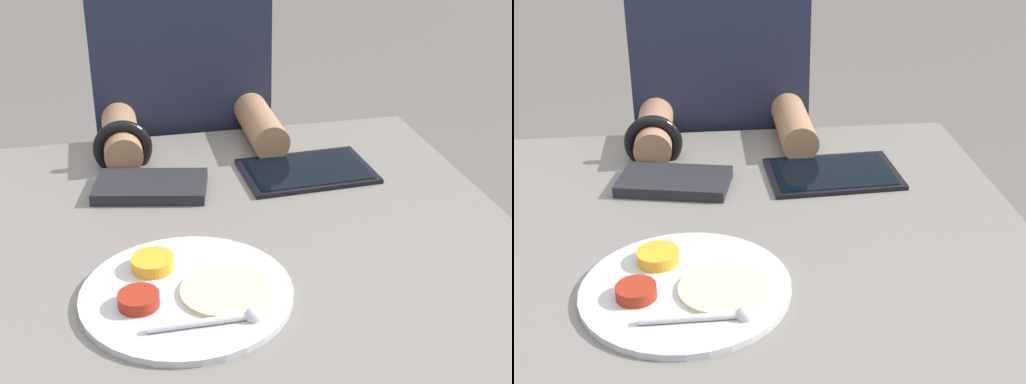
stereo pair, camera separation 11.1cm
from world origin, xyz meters
TOP-DOWN VIEW (x-y plane):
  - thali_tray at (-0.02, -0.16)m, footprint 0.29×0.29m
  - red_notebook at (-0.04, 0.17)m, footprint 0.21×0.15m
  - tablet_device at (0.25, 0.18)m, footprint 0.24×0.17m
  - person_diner at (0.06, 0.54)m, footprint 0.38×0.41m

SIDE VIEW (x-z plane):
  - person_diner at x=0.06m, z-range -0.03..1.20m
  - tablet_device at x=0.25m, z-range 0.75..0.76m
  - thali_tray at x=-0.02m, z-range 0.74..0.77m
  - red_notebook at x=-0.04m, z-range 0.75..0.77m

